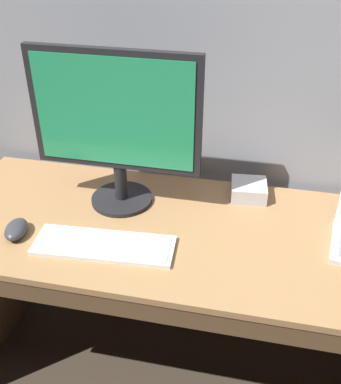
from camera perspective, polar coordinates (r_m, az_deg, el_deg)
ground_plane at (r=2.09m, az=3.89°, el=-21.25°), size 14.00×14.00×0.00m
desk at (r=1.66m, az=4.52°, el=-10.58°), size 1.82×0.65×0.75m
external_monitor at (r=1.54m, az=-6.61°, el=8.13°), size 0.56×0.22×0.55m
wired_keyboard at (r=1.49m, az=-8.02°, el=-6.36°), size 0.45×0.17×0.02m
computer_mouse at (r=1.60m, az=-18.07°, el=-4.29°), size 0.09×0.12×0.04m
external_drive_box at (r=1.72m, az=9.40°, el=0.26°), size 0.14×0.13×0.06m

